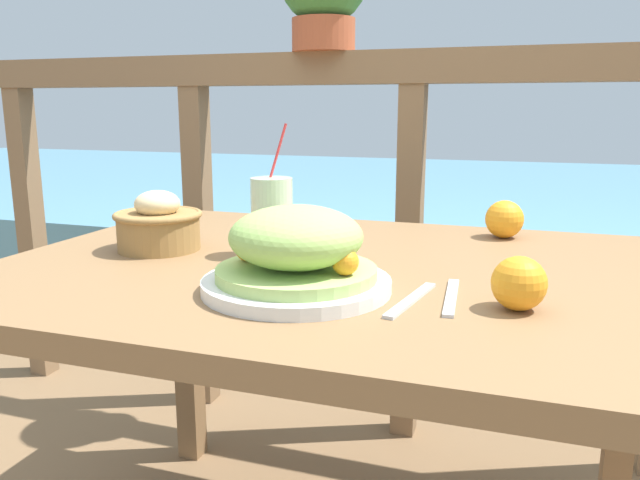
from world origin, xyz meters
name	(u,v)px	position (x,y,z in m)	size (l,w,h in m)	color
patio_table	(337,308)	(0.00, 0.00, 0.62)	(1.22, 0.89, 0.70)	olive
railing_fence	(411,182)	(0.00, 0.71, 0.77)	(2.80, 0.08, 1.13)	brown
sea_backdrop	(476,220)	(0.00, 3.21, 0.23)	(12.00, 4.00, 0.46)	#568EA8
salad_plate	(296,255)	(-0.01, -0.18, 0.76)	(0.29, 0.29, 0.13)	silver
drink_glass	(272,217)	(-0.14, 0.02, 0.78)	(0.08, 0.08, 0.25)	beige
bread_basket	(160,224)	(-0.37, 0.00, 0.75)	(0.17, 0.17, 0.12)	olive
fork	(411,300)	(0.17, -0.17, 0.70)	(0.05, 0.18, 0.00)	silver
knife	(451,297)	(0.22, -0.14, 0.70)	(0.03, 0.18, 0.00)	silver
orange_near_basket	(504,219)	(0.27, 0.33, 0.74)	(0.08, 0.08, 0.08)	orange
orange_near_glass	(519,283)	(0.31, -0.16, 0.74)	(0.08, 0.08, 0.08)	orange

